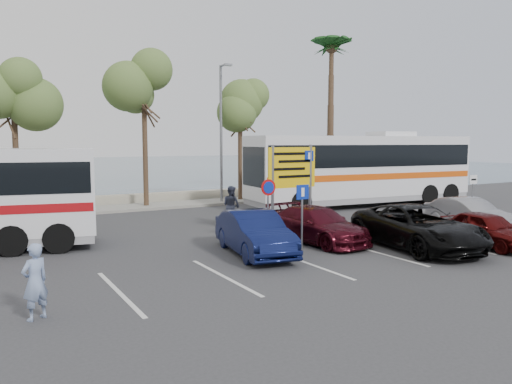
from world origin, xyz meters
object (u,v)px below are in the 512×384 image
car_red (487,229)px  car_silver_b (469,214)px  pedestrian_far (231,206)px  direction_sign (292,174)px  street_lamp_right (222,126)px  suv_black (418,227)px  car_blue (254,233)px  car_maroon (317,225)px  coach_bus_right (361,171)px  pedestrian_near (35,282)px

car_red → car_silver_b: 3.50m
car_red → pedestrian_far: pedestrian_far is taller
direction_sign → street_lamp_right: bearing=79.1°
suv_black → car_blue: bearing=168.9°
car_red → direction_sign: bearing=138.8°
car_maroon → car_silver_b: bearing=-12.2°
street_lamp_right → car_blue: (-5.00, -12.56, -3.88)m
car_red → street_lamp_right: bearing=106.7°
street_lamp_right → suv_black: size_ratio=1.48×
coach_bus_right → pedestrian_far: 9.96m
car_blue → car_maroon: 3.05m
car_red → pedestrian_far: (-5.80, 8.59, 0.26)m
coach_bus_right → car_maroon: coach_bus_right is taller
car_maroon → car_silver_b: size_ratio=1.12×
street_lamp_right → coach_bus_right: 8.58m
street_lamp_right → coach_bus_right: (6.64, -4.78, -2.61)m
street_lamp_right → car_blue: size_ratio=1.84×
street_lamp_right → pedestrian_near: size_ratio=4.90×
street_lamp_right → car_silver_b: (5.20, -13.06, -3.93)m
suv_black → pedestrian_near: (-12.40, -0.91, 0.07)m
coach_bus_right → suv_black: coach_bus_right is taller
street_lamp_right → pedestrian_far: street_lamp_right is taller
car_maroon → coach_bus_right: bearing=36.0°
car_silver_b → pedestrian_far: size_ratio=2.30×
suv_black → pedestrian_near: 12.43m
direction_sign → pedestrian_near: direction_sign is taller
street_lamp_right → coach_bus_right: bearing=-35.7°
pedestrian_near → car_silver_b: bearing=159.7°
car_maroon → car_red: 5.99m
car_silver_b → coach_bus_right: bearing=89.6°
street_lamp_right → car_red: street_lamp_right is taller
coach_bus_right → car_red: size_ratio=3.84×
street_lamp_right → coach_bus_right: size_ratio=0.57×
coach_bus_right → direction_sign: bearing=-147.3°
car_silver_b → pedestrian_far: bearing=153.0°
car_red → pedestrian_far: size_ratio=2.07×
car_blue → car_silver_b: car_blue is taller
car_blue → pedestrian_near: 7.60m
car_silver_b → pedestrian_far: pedestrian_far is taller
coach_bus_right → pedestrian_near: (-18.64, -10.74, -1.18)m
coach_bus_right → pedestrian_far: size_ratio=7.96×
car_red → car_silver_b: car_silver_b is taller
direction_sign → pedestrian_far: direction_sign is taller
car_blue → car_silver_b: (10.20, -0.50, -0.05)m
direction_sign → car_silver_b: (7.20, -2.73, -1.76)m
street_lamp_right → car_silver_b: 14.59m
pedestrian_near → pedestrian_far: (9.00, 8.50, 0.06)m
pedestrian_far → car_maroon: bearing=171.6°
car_silver_b → car_blue: bearing=-173.4°
car_red → pedestrian_near: (-14.80, 0.09, 0.20)m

